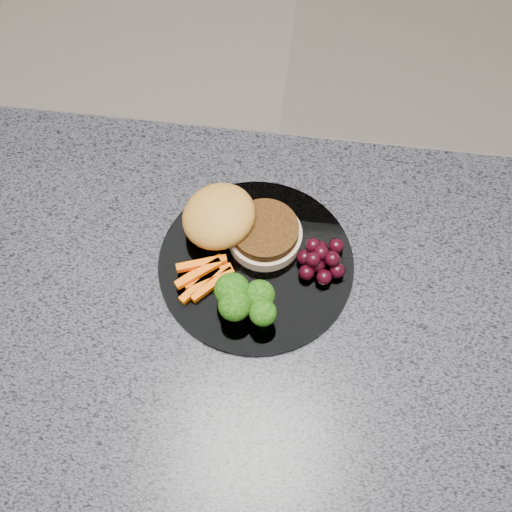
{
  "coord_description": "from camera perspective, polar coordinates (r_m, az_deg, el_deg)",
  "views": [
    {
      "loc": [
        0.1,
        -0.35,
        1.74
      ],
      "look_at": [
        0.04,
        0.08,
        0.93
      ],
      "focal_mm": 50.0,
      "sensor_mm": 36.0,
      "label": 1
    }
  ],
  "objects": [
    {
      "name": "room",
      "position": [
        0.54,
        -5.94,
        14.45
      ],
      "size": [
        4.02,
        4.02,
        2.7
      ],
      "color": "#9E9384",
      "rests_on": "ground"
    },
    {
      "name": "island_cabinet",
      "position": [
        1.36,
        -2.32,
        -12.58
      ],
      "size": [
        1.2,
        0.6,
        0.86
      ],
      "primitive_type": "cube",
      "color": "#58321E",
      "rests_on": "ground"
    },
    {
      "name": "countertop",
      "position": [
        0.94,
        -3.31,
        -5.27
      ],
      "size": [
        1.2,
        0.6,
        0.04
      ],
      "primitive_type": "cube",
      "color": "#46464F",
      "rests_on": "island_cabinet"
    },
    {
      "name": "plate",
      "position": [
        0.95,
        0.0,
        -0.65
      ],
      "size": [
        0.26,
        0.26,
        0.01
      ],
      "primitive_type": "cylinder",
      "color": "white",
      "rests_on": "countertop"
    },
    {
      "name": "burger",
      "position": [
        0.95,
        -1.68,
        2.56
      ],
      "size": [
        0.17,
        0.11,
        0.05
      ],
      "rotation": [
        0.0,
        0.0,
        0.06
      ],
      "color": "#C6AD8B",
      "rests_on": "plate"
    },
    {
      "name": "carrot_sticks",
      "position": [
        0.93,
        -4.21,
        -1.57
      ],
      "size": [
        0.08,
        0.08,
        0.02
      ],
      "rotation": [
        0.0,
        0.0,
        0.43
      ],
      "color": "#FB6204",
      "rests_on": "plate"
    },
    {
      "name": "broccoli",
      "position": [
        0.89,
        -0.97,
        -3.48
      ],
      "size": [
        0.08,
        0.06,
        0.05
      ],
      "rotation": [
        0.0,
        0.0,
        -0.24
      ],
      "color": "olive",
      "rests_on": "plate"
    },
    {
      "name": "grape_bunch",
      "position": [
        0.93,
        5.27,
        -0.26
      ],
      "size": [
        0.06,
        0.07,
        0.04
      ],
      "rotation": [
        0.0,
        0.0,
        0.41
      ],
      "color": "black",
      "rests_on": "plate"
    }
  ]
}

